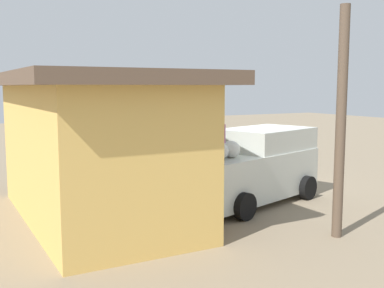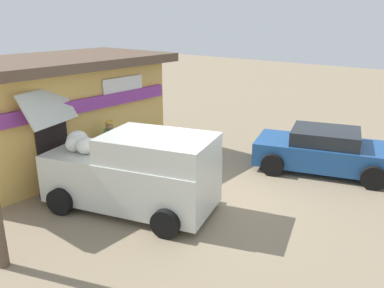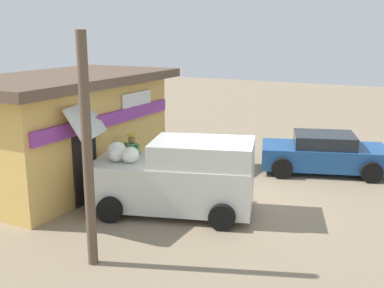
{
  "view_description": "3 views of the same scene",
  "coord_description": "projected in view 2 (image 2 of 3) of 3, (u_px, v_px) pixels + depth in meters",
  "views": [
    {
      "loc": [
        -11.04,
        8.28,
        3.02
      ],
      "look_at": [
        1.25,
        1.49,
        1.28
      ],
      "focal_mm": 43.65,
      "sensor_mm": 36.0,
      "label": 1
    },
    {
      "loc": [
        -7.13,
        -5.43,
        4.47
      ],
      "look_at": [
        0.83,
        1.05,
        1.12
      ],
      "focal_mm": 36.85,
      "sensor_mm": 36.0,
      "label": 2
    },
    {
      "loc": [
        -11.22,
        -4.4,
        4.58
      ],
      "look_at": [
        1.4,
        2.05,
        1.12
      ],
      "focal_mm": 43.91,
      "sensor_mm": 36.0,
      "label": 3
    }
  ],
  "objects": [
    {
      "name": "ground_plane",
      "position": [
        203.0,
        202.0,
        9.9
      ],
      "size": [
        60.0,
        60.0,
        0.0
      ],
      "primitive_type": "plane",
      "color": "gray"
    },
    {
      "name": "parked_sedan",
      "position": [
        324.0,
        151.0,
        11.77
      ],
      "size": [
        3.06,
        4.32,
        1.29
      ],
      "color": "#1E4C8C",
      "rests_on": "ground_plane"
    },
    {
      "name": "delivery_van",
      "position": [
        134.0,
        171.0,
        9.33
      ],
      "size": [
        3.0,
        4.83,
        2.73
      ],
      "color": "silver",
      "rests_on": "ground_plane"
    },
    {
      "name": "unloaded_banana_pile",
      "position": [
        30.0,
        180.0,
        10.76
      ],
      "size": [
        0.75,
        0.68,
        0.4
      ],
      "color": "silver",
      "rests_on": "ground_plane"
    },
    {
      "name": "vendor_standing",
      "position": [
        111.0,
        145.0,
        11.27
      ],
      "size": [
        0.39,
        0.56,
        1.64
      ],
      "color": "#726047",
      "rests_on": "ground_plane"
    },
    {
      "name": "paint_bucket",
      "position": [
        183.0,
        162.0,
        12.1
      ],
      "size": [
        0.26,
        0.26,
        0.35
      ],
      "primitive_type": "cylinder",
      "color": "silver",
      "rests_on": "ground_plane"
    },
    {
      "name": "customer_bending",
      "position": [
        76.0,
        162.0,
        10.31
      ],
      "size": [
        0.7,
        0.7,
        1.36
      ],
      "color": "#726047",
      "rests_on": "ground_plane"
    },
    {
      "name": "storefront_bar",
      "position": [
        56.0,
        112.0,
        11.92
      ],
      "size": [
        7.04,
        3.82,
        3.31
      ],
      "color": "#E0B259",
      "rests_on": "ground_plane"
    }
  ]
}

